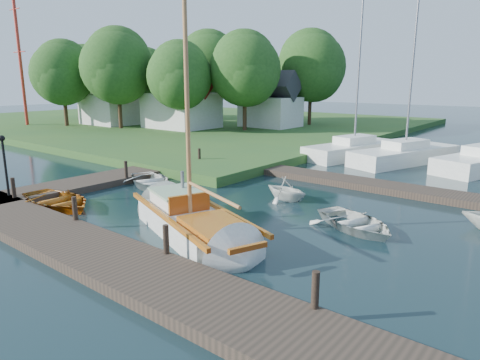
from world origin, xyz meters
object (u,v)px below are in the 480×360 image
Objects in this scene: tree_2 at (180,76)px; tree_7 at (312,66)px; mooring_post_1 at (75,208)px; dinghy at (57,198)px; marina_boat_1 at (405,154)px; house_b at (112,101)px; house_c at (271,105)px; tree_6 at (85,73)px; sailboat at (195,226)px; tree_3 at (245,69)px; tree_4 at (209,66)px; tender_c at (356,220)px; mooring_post_3 at (315,290)px; tree_0 at (63,73)px; radio_mast at (19,47)px; mooring_post_2 at (166,239)px; tender_b at (286,187)px; house_a at (181,101)px; mooring_post_4 at (126,169)px; tree_5 at (146,75)px; mooring_post_0 at (13,188)px; lamp_post at (4,157)px; marina_boat_0 at (354,149)px; mooring_post_5 at (199,155)px; tree_1 at (118,66)px; tender_a at (150,179)px.

tree_7 reaches higher than tree_2.
mooring_post_1 reaches higher than dinghy.
marina_boat_1 is 1.61× the size of house_b.
dinghy is 0.70× the size of house_c.
sailboat is at bearing -27.52° from tree_6.
tree_3 reaches higher than tree_6.
tree_4 is at bearing 125.08° from mooring_post_1.
house_b is at bearing 93.98° from tender_c.
sailboat is (3.61, 1.98, -0.36)m from mooring_post_1.
mooring_post_3 is 0.10× the size of tree_0.
tree_2 is 0.52× the size of radio_mast.
mooring_post_1 is at bearing 180.00° from mooring_post_2.
tender_b is 0.32× the size of house_a.
mooring_post_4 is at bearing -50.91° from house_a.
tree_5 is (-8.00, -2.00, -0.95)m from tree_4.
radio_mast is at bearing 105.57° from tender_c.
mooring_post_0 is at bearing -61.14° from tree_2.
lamp_post is at bearing -34.38° from tree_0.
mooring_post_4 is 0.09× the size of marina_boat_1.
mooring_post_0 is 24.49m from tree_3.
mooring_post_2 is at bearing -56.08° from tree_3.
tender_c is 14.11m from marina_boat_0.
mooring_post_4 is 0.22× the size of dinghy.
mooring_post_5 reaches higher than tender_c.
tree_1 is at bearing -130.60° from tree_7.
house_b is at bearing 147.22° from mooring_post_2.
marina_boat_1 is (1.00, 16.74, 0.21)m from sailboat.
mooring_post_3 is 0.05× the size of radio_mast.
tree_6 is at bearing 165.63° from house_b.
sailboat is 3.09× the size of tender_c.
tree_0 is at bearing -153.43° from tree_3.
mooring_post_5 reaches higher than tender_a.
tree_1 reaches higher than mooring_post_4.
mooring_post_2 is 1.00× the size of mooring_post_4.
radio_mast is at bearing 153.87° from mooring_post_0.
house_b is at bearing 142.77° from mooring_post_1.
mooring_post_2 is at bearing -32.78° from house_b.
tender_a is at bearing 170.09° from marina_boat_1.
dinghy is at bearing 21.75° from lamp_post.
tender_b is 0.24× the size of tree_0.
tender_a is (-11.67, 5.35, -0.34)m from mooring_post_3.
tree_3 reaches higher than lamp_post.
mooring_post_5 is 0.09× the size of marina_boat_1.
tree_5 is (-16.00, 2.00, -0.39)m from tree_3.
marina_boat_1 is (7.28, 13.37, 0.20)m from tender_a.
tender_b is at bearing -22.13° from house_b.
tender_a is (-7.17, 5.35, -0.34)m from mooring_post_2.
mooring_post_5 is at bearing -61.80° from tree_3.
tender_b is at bearing 112.12° from sailboat.
house_a is at bearing -128.53° from tree_7.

